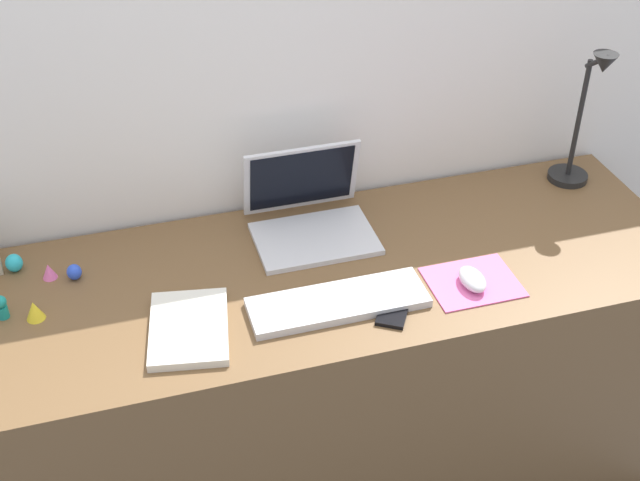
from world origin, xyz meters
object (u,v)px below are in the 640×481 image
Objects in this scene: desk_lamp at (584,122)px; toy_figurine_cyan at (14,263)px; mouse at (472,279)px; cell_phone at (394,308)px; toy_figurine_yellow at (34,310)px; notebook_pad at (189,328)px; toy_figurine_teal at (1,306)px; toy_figurine_pink at (49,271)px; keyboard at (338,302)px; toy_figurine_blue at (74,272)px; laptop at (309,211)px.

toy_figurine_cyan is at bearing 179.02° from desk_lamp.
mouse is at bearing -19.51° from toy_figurine_cyan.
toy_figurine_yellow is at bearing -162.88° from cell_phone.
toy_figurine_teal reaches higher than notebook_pad.
desk_lamp is at bearing 60.49° from cell_phone.
notebook_pad is (-1.12, -0.31, -0.18)m from desk_lamp.
toy_figurine_pink is at bearing -173.19° from cell_phone.
toy_figurine_cyan reaches higher than toy_figurine_pink.
notebook_pad is (-0.46, 0.06, 0.01)m from cell_phone.
toy_figurine_cyan reaches higher than notebook_pad.
toy_figurine_cyan is at bearing 154.03° from keyboard.
notebook_pad is (-0.34, 0.01, 0.00)m from keyboard.
toy_figurine_yellow reaches higher than toy_figurine_pink.
toy_figurine_blue is 0.15m from toy_figurine_yellow.
desk_lamp is 1.49m from toy_figurine_cyan.
toy_figurine_blue is (-1.35, -0.05, -0.17)m from desk_lamp.
toy_figurine_pink is at bearing 161.80° from mouse.
toy_figurine_blue is at bearing 161.87° from mouse.
toy_figurine_teal is (-0.39, 0.17, 0.02)m from notebook_pad.
notebook_pad is at bearing 177.46° from mouse.
toy_figurine_cyan is (-1.03, 0.36, 0.00)m from mouse.
laptop is at bearing -179.63° from desk_lamp.
desk_lamp is (0.76, 0.00, 0.14)m from laptop.
keyboard is 3.20× the size of cell_phone.
mouse is 2.48× the size of toy_figurine_blue.
notebook_pad is (-0.36, -0.30, -0.04)m from laptop.
cell_phone is at bearing -22.68° from keyboard.
toy_figurine_pink is at bearing -178.07° from laptop.
keyboard is 4.27× the size of mouse.
toy_figurine_cyan is 0.77× the size of toy_figurine_teal.
toy_figurine_blue is at bearing 154.51° from keyboard.
toy_figurine_blue is (-0.89, 0.29, -0.00)m from mouse.
laptop reaches higher than toy_figurine_pink.
toy_figurine_cyan is at bearing 160.49° from mouse.
desk_lamp reaches higher than laptop.
keyboard is at bearing -24.94° from toy_figurine_pink.
toy_figurine_teal reaches higher than keyboard.
desk_lamp is 1.67× the size of notebook_pad.
toy_figurine_teal is (-1.05, 0.19, 0.01)m from mouse.
toy_figurine_pink is (-0.95, 0.31, -0.00)m from mouse.
cell_phone is 0.88m from toy_figurine_teal.
desk_lamp is 8.86× the size of toy_figurine_cyan.
desk_lamp is 1.53m from toy_figurine_teal.
keyboard is 0.86m from desk_lamp.
toy_figurine_cyan is 0.17m from toy_figurine_teal.
desk_lamp reaches higher than toy_figurine_yellow.
toy_figurine_teal is at bearing -98.87° from toy_figurine_cyan.
toy_figurine_blue is (-0.23, 0.26, 0.01)m from notebook_pad.
toy_figurine_pink is 1.00× the size of toy_figurine_blue.
desk_lamp is 1.46m from toy_figurine_yellow.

